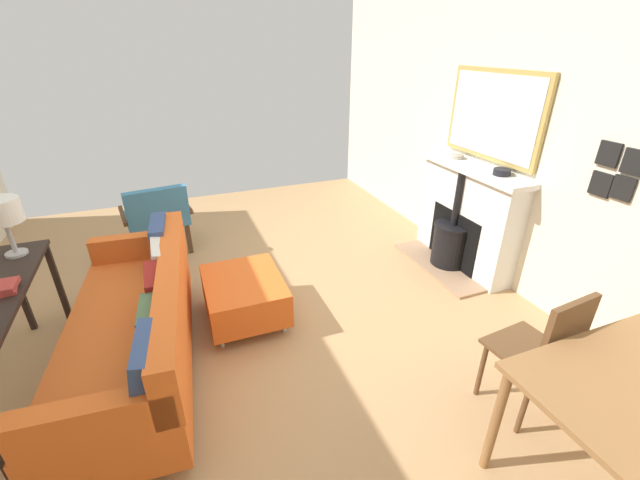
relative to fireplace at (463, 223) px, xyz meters
The scene contains 12 objects.
ground_plane 2.27m from the fireplace, ahead, with size 4.89×6.18×0.01m, color tan.
wall_left 0.94m from the fireplace, 169.95° to the left, with size 0.12×6.18×2.75m, color silver.
fireplace is the anchor object (origin of this frame).
mirror_over_mantel 1.04m from the fireplace, behind, with size 0.04×1.11×0.78m.
mantel_bowl_near 0.67m from the fireplace, 98.57° to the right, with size 0.13×0.13×0.04m.
mantel_bowl_far 0.69m from the fireplace, 97.69° to the left, with size 0.15×0.15×0.06m.
sofa 3.05m from the fireplace, ahead, with size 0.94×2.00×0.82m.
ottoman 2.27m from the fireplace, ahead, with size 0.62×0.75×0.38m.
armchair_accent 3.17m from the fireplace, 25.69° to the right, with size 0.75×0.66×0.79m.
table_lamp_near_end 3.81m from the fireplace, ahead, with size 0.25×0.25×0.42m.
dining_chair_near_fireplace 1.90m from the fireplace, 64.05° to the left, with size 0.43×0.43×0.90m.
photo_gallery_row 1.45m from the fireplace, 97.13° to the left, with size 0.02×0.33×0.38m.
Camera 1 is at (0.45, 2.84, 2.10)m, focal length 22.43 mm.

